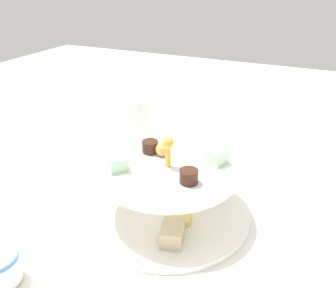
% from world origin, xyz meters
% --- Properties ---
extents(ground_plane, '(2.40, 2.40, 0.00)m').
position_xyz_m(ground_plane, '(0.00, 0.00, 0.00)').
color(ground_plane, silver).
extents(tiered_serving_stand, '(0.30, 0.30, 0.15)m').
position_xyz_m(tiered_serving_stand, '(0.00, -0.00, 0.04)').
color(tiered_serving_stand, white).
rests_on(tiered_serving_stand, ground_plane).
extents(water_glass_tall_right, '(0.07, 0.07, 0.13)m').
position_xyz_m(water_glass_tall_right, '(-0.17, 0.21, 0.06)').
color(water_glass_tall_right, silver).
rests_on(water_glass_tall_right, ground_plane).
extents(butter_knife_left, '(0.13, 0.13, 0.00)m').
position_xyz_m(butter_knife_left, '(0.21, 0.25, 0.00)').
color(butter_knife_left, silver).
rests_on(butter_knife_left, ground_plane).
extents(butter_knife_right, '(0.05, 0.17, 0.00)m').
position_xyz_m(butter_knife_right, '(-0.31, -0.07, 0.00)').
color(butter_knife_right, silver).
rests_on(butter_knife_right, ground_plane).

